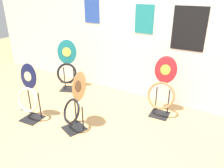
# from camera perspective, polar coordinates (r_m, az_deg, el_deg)

# --- Properties ---
(wall_back) EXTENTS (8.00, 0.07, 2.60)m
(wall_back) POSITION_cam_1_polar(r_m,az_deg,el_deg) (3.59, 13.81, 14.93)
(wall_back) COLOR silver
(wall_back) RESTS_ON ground_plane
(toilet_seat_display_navy_moon) EXTENTS (0.38, 0.30, 0.86)m
(toilet_seat_display_navy_moon) POSITION_cam_1_polar(r_m,az_deg,el_deg) (3.37, -20.93, -2.95)
(toilet_seat_display_navy_moon) COLOR black
(toilet_seat_display_navy_moon) RESTS_ON ground_plane
(toilet_seat_display_crimson_swirl) EXTENTS (0.43, 0.33, 0.91)m
(toilet_seat_display_crimson_swirl) POSITION_cam_1_polar(r_m,az_deg,el_deg) (3.34, 13.03, -1.17)
(toilet_seat_display_crimson_swirl) COLOR black
(toilet_seat_display_crimson_swirl) RESTS_ON ground_plane
(toilet_seat_display_woodgrain) EXTENTS (0.42, 0.42, 0.82)m
(toilet_seat_display_woodgrain) POSITION_cam_1_polar(r_m,az_deg,el_deg) (2.99, -9.70, -4.98)
(toilet_seat_display_woodgrain) COLOR black
(toilet_seat_display_woodgrain) RESTS_ON ground_plane
(toilet_seat_display_teal_sax) EXTENTS (0.45, 0.38, 0.95)m
(toilet_seat_display_teal_sax) POSITION_cam_1_polar(r_m,az_deg,el_deg) (4.20, -11.70, 4.27)
(toilet_seat_display_teal_sax) COLOR black
(toilet_seat_display_teal_sax) RESTS_ON ground_plane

